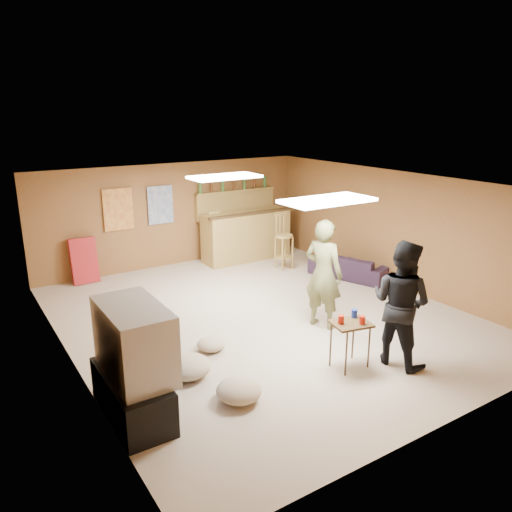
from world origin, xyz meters
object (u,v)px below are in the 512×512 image
person_black (401,303)px  tv_body (134,341)px  bar_counter (246,236)px  sofa (349,266)px  person_olive (323,274)px  tray_table (350,345)px

person_black → tv_body: bearing=65.4°
bar_counter → sofa: bar_counter is taller
person_olive → person_black: size_ratio=1.01×
bar_counter → person_olive: bearing=-103.5°
bar_counter → person_black: 5.25m
person_olive → tray_table: person_olive is taller
bar_counter → person_olive: person_olive is taller
person_olive → person_black: bearing=162.3°
bar_counter → person_olive: size_ratio=1.16×
tv_body → bar_counter: 6.09m
tray_table → tv_body: bearing=169.9°
sofa → tray_table: tray_table is taller
tv_body → bar_counter: (4.15, 4.45, -0.35)m
person_black → person_olive: bearing=-8.4°
person_olive → person_black: person_olive is taller
tray_table → bar_counter: bearing=73.8°
sofa → bar_counter: bearing=6.3°
tv_body → sofa: (5.25, 2.25, -0.67)m
tv_body → tray_table: 2.82m
bar_counter → tray_table: (-1.43, -4.93, -0.23)m
bar_counter → person_black: size_ratio=1.17×
tv_body → tray_table: bearing=-10.1°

